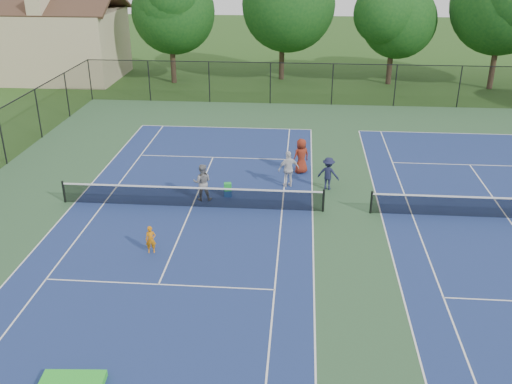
# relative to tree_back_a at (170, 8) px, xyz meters

# --- Properties ---
(ground) EXTENTS (140.00, 140.00, 0.00)m
(ground) POSITION_rel_tree_back_a_xyz_m (13.00, -24.00, -6.04)
(ground) COLOR #234716
(ground) RESTS_ON ground
(court_pad) EXTENTS (36.00, 36.00, 0.01)m
(court_pad) POSITION_rel_tree_back_a_xyz_m (13.00, -24.00, -6.03)
(court_pad) COLOR #305635
(court_pad) RESTS_ON ground
(tennis_court_left) EXTENTS (12.00, 23.83, 1.07)m
(tennis_court_left) POSITION_rel_tree_back_a_xyz_m (6.00, -24.00, -5.94)
(tennis_court_left) COLOR navy
(tennis_court_left) RESTS_ON ground
(tennis_court_right) EXTENTS (12.00, 23.83, 1.07)m
(tennis_court_right) POSITION_rel_tree_back_a_xyz_m (20.00, -24.00, -5.94)
(tennis_court_right) COLOR navy
(tennis_court_right) RESTS_ON ground
(perimeter_fence) EXTENTS (36.08, 36.08, 3.02)m
(perimeter_fence) POSITION_rel_tree_back_a_xyz_m (13.00, -24.00, -4.44)
(perimeter_fence) COLOR black
(perimeter_fence) RESTS_ON ground
(tree_back_a) EXTENTS (6.80, 6.80, 9.15)m
(tree_back_a) POSITION_rel_tree_back_a_xyz_m (0.00, 0.00, 0.00)
(tree_back_a) COLOR #2D2116
(tree_back_a) RESTS_ON ground
(tree_back_c) EXTENTS (6.00, 6.00, 8.40)m
(tree_back_c) POSITION_rel_tree_back_a_xyz_m (18.00, 1.00, -0.56)
(tree_back_c) COLOR #2D2116
(tree_back_c) RESTS_ON ground
(tree_back_d) EXTENTS (7.80, 7.80, 10.37)m
(tree_back_d) POSITION_rel_tree_back_a_xyz_m (26.00, 0.00, 0.79)
(tree_back_d) COLOR #2D2116
(tree_back_d) RESTS_ON ground
(clapboard_house) EXTENTS (10.80, 8.10, 7.65)m
(clapboard_house) POSITION_rel_tree_back_a_xyz_m (-10.00, 1.00, -2.95)
(clapboard_house) COLOR tan
(clapboard_house) RESTS_ON ground
(child_player) EXTENTS (0.45, 0.34, 1.12)m
(child_player) POSITION_rel_tree_back_a_xyz_m (5.20, -28.18, -5.48)
(child_player) COLOR #CB720D
(child_player) RESTS_ON ground
(instructor) EXTENTS (0.91, 0.74, 1.77)m
(instructor) POSITION_rel_tree_back_a_xyz_m (6.37, -23.18, -5.15)
(instructor) COLOR gray
(instructor) RESTS_ON ground
(bystander_a) EXTENTS (1.16, 0.81, 1.83)m
(bystander_a) POSITION_rel_tree_back_a_xyz_m (10.31, -21.29, -5.12)
(bystander_a) COLOR silver
(bystander_a) RESTS_ON ground
(bystander_b) EXTENTS (1.19, 0.90, 1.63)m
(bystander_b) POSITION_rel_tree_back_a_xyz_m (12.23, -21.45, -5.22)
(bystander_b) COLOR #1A1D3B
(bystander_b) RESTS_ON ground
(bystander_c) EXTENTS (1.07, 0.97, 1.84)m
(bystander_c) POSITION_rel_tree_back_a_xyz_m (10.90, -19.44, -5.12)
(bystander_c) COLOR maroon
(bystander_c) RESTS_ON ground
(ball_crate) EXTENTS (0.40, 0.32, 0.31)m
(ball_crate) POSITION_rel_tree_back_a_xyz_m (7.49, -22.71, -5.88)
(ball_crate) COLOR navy
(ball_crate) RESTS_ON ground
(ball_hopper) EXTENTS (0.39, 0.33, 0.37)m
(ball_hopper) POSITION_rel_tree_back_a_xyz_m (7.49, -22.71, -5.54)
(ball_hopper) COLOR green
(ball_hopper) RESTS_ON ball_crate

